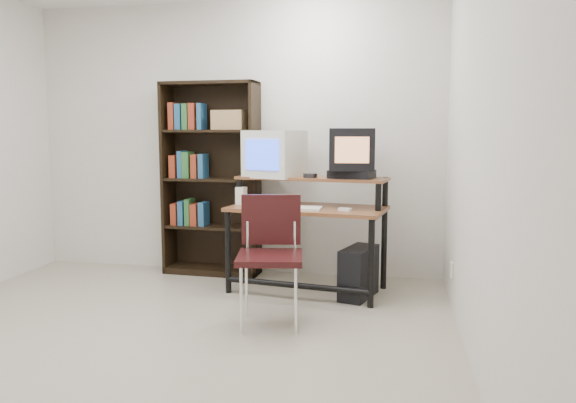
% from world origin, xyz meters
% --- Properties ---
extents(floor, '(4.00, 4.00, 0.01)m').
position_xyz_m(floor, '(0.00, 0.00, -0.01)').
color(floor, '#B5AC96').
rests_on(floor, ground).
extents(back_wall, '(4.00, 0.01, 2.60)m').
position_xyz_m(back_wall, '(0.00, 2.00, 1.30)').
color(back_wall, silver).
rests_on(back_wall, floor).
extents(right_wall, '(0.01, 4.00, 2.60)m').
position_xyz_m(right_wall, '(2.00, 0.00, 1.30)').
color(right_wall, silver).
rests_on(right_wall, floor).
extents(computer_desk, '(1.39, 0.85, 0.98)m').
position_xyz_m(computer_desk, '(0.81, 1.43, 0.70)').
color(computer_desk, brown).
rests_on(computer_desk, floor).
extents(crt_monitor, '(0.55, 0.55, 0.41)m').
position_xyz_m(crt_monitor, '(0.49, 1.58, 1.18)').
color(crt_monitor, silver).
rests_on(crt_monitor, computer_desk).
extents(vcr, '(0.41, 0.33, 0.08)m').
position_xyz_m(vcr, '(1.18, 1.47, 1.01)').
color(vcr, black).
rests_on(vcr, computer_desk).
extents(crt_tv, '(0.40, 0.40, 0.35)m').
position_xyz_m(crt_tv, '(1.17, 1.48, 1.23)').
color(crt_tv, black).
rests_on(crt_tv, vcr).
extents(cd_spindle, '(0.16, 0.16, 0.05)m').
position_xyz_m(cd_spindle, '(0.83, 1.43, 0.99)').
color(cd_spindle, '#26262B').
rests_on(cd_spindle, computer_desk).
extents(keyboard, '(0.47, 0.21, 0.03)m').
position_xyz_m(keyboard, '(0.71, 1.24, 0.74)').
color(keyboard, silver).
rests_on(keyboard, computer_desk).
extents(mousepad, '(0.26, 0.24, 0.01)m').
position_xyz_m(mousepad, '(1.13, 1.24, 0.72)').
color(mousepad, black).
rests_on(mousepad, computer_desk).
extents(mouse, '(0.11, 0.09, 0.03)m').
position_xyz_m(mouse, '(1.14, 1.22, 0.74)').
color(mouse, white).
rests_on(mouse, mousepad).
extents(desk_speaker, '(0.10, 0.09, 0.17)m').
position_xyz_m(desk_speaker, '(0.21, 1.44, 0.80)').
color(desk_speaker, silver).
rests_on(desk_speaker, computer_desk).
extents(pc_tower, '(0.32, 0.49, 0.42)m').
position_xyz_m(pc_tower, '(1.26, 1.29, 0.21)').
color(pc_tower, black).
rests_on(pc_tower, floor).
extents(school_chair, '(0.53, 0.53, 0.91)m').
position_xyz_m(school_chair, '(0.67, 0.57, 0.57)').
color(school_chair, black).
rests_on(school_chair, floor).
extents(bookshelf, '(0.93, 0.36, 1.84)m').
position_xyz_m(bookshelf, '(-0.20, 1.86, 0.94)').
color(bookshelf, black).
rests_on(bookshelf, floor).
extents(wall_outlet, '(0.02, 0.08, 0.12)m').
position_xyz_m(wall_outlet, '(1.99, 1.15, 0.30)').
color(wall_outlet, beige).
rests_on(wall_outlet, right_wall).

